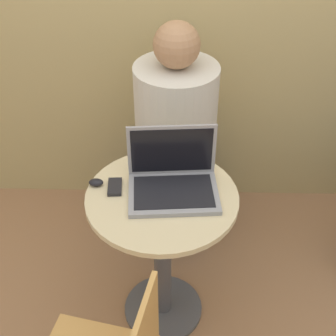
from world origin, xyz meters
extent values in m
plane|color=#9E704C|center=(0.00, 0.00, 0.00)|extent=(12.00, 12.00, 0.00)
cylinder|color=#4C4C51|center=(0.00, 0.00, 0.01)|extent=(0.38, 0.38, 0.02)
cylinder|color=#4C4C51|center=(0.00, 0.00, 0.38)|extent=(0.08, 0.08, 0.71)
cylinder|color=beige|center=(0.00, 0.00, 0.75)|extent=(0.61, 0.61, 0.02)
cube|color=gray|center=(0.05, 0.00, 0.77)|extent=(0.37, 0.27, 0.02)
cube|color=black|center=(0.05, 0.00, 0.78)|extent=(0.33, 0.22, 0.00)
cube|color=gray|center=(0.04, 0.12, 0.89)|extent=(0.35, 0.04, 0.23)
cube|color=black|center=(0.04, 0.12, 0.89)|extent=(0.33, 0.03, 0.20)
cube|color=black|center=(-0.19, 0.04, 0.77)|extent=(0.06, 0.10, 0.02)
ellipsoid|color=black|center=(-0.27, 0.06, 0.77)|extent=(0.06, 0.04, 0.03)
cube|color=#3D4766|center=(0.05, 0.68, 0.22)|extent=(0.39, 0.57, 0.44)
cylinder|color=beige|center=(0.05, 0.54, 0.75)|extent=(0.40, 0.40, 0.61)
sphere|color=#A87A56|center=(0.05, 0.54, 1.15)|extent=(0.21, 0.21, 0.21)
camera|label=1|loc=(0.06, -1.38, 2.00)|focal=50.00mm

